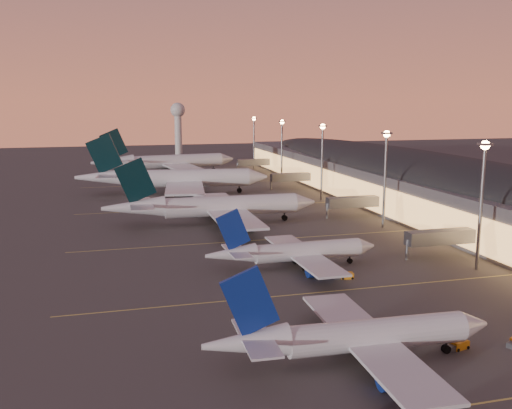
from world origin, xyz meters
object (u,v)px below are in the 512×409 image
object	(u,v)px
airliner_narrow_south	(353,337)
airliner_wide_mid	(174,179)
airliner_wide_far	(166,162)
radar_tower	(178,120)
baggage_tug_c	(344,276)
airliner_narrow_north	(294,252)
baggage_tug_a	(456,345)
airliner_wide_near	(213,207)

from	to	relation	value
airliner_narrow_south	airliner_wide_mid	xyz separation A→B (m)	(-5.57, 142.43, 2.11)
airliner_wide_far	radar_tower	xyz separation A→B (m)	(17.73, 89.84, 16.32)
radar_tower	baggage_tug_c	xyz separation A→B (m)	(-2.25, -258.62, -21.36)
airliner_wide_far	radar_tower	bearing A→B (deg)	70.96
airliner_narrow_north	airliner_wide_mid	bearing A→B (deg)	95.62
airliner_wide_mid	baggage_tug_a	distance (m)	143.88
airliner_wide_far	baggage_tug_a	distance (m)	202.81
airliner_wide_near	baggage_tug_a	bearing A→B (deg)	-78.27
baggage_tug_a	baggage_tug_c	world-z (taller)	baggage_tug_c
airliner_wide_mid	baggage_tug_a	size ratio (longest dim) A/B	17.34
airliner_wide_near	radar_tower	bearing A→B (deg)	85.97
airliner_narrow_north	airliner_wide_near	distance (m)	46.25
airliner_wide_near	baggage_tug_a	distance (m)	89.53
airliner_narrow_south	airliner_wide_near	bearing A→B (deg)	93.06
airliner_narrow_north	baggage_tug_a	bearing A→B (deg)	-78.94
airliner_narrow_south	airliner_wide_far	distance (m)	202.22
airliner_narrow_south	airliner_narrow_north	xyz separation A→B (m)	(6.41, 42.46, -0.26)
airliner_wide_near	airliner_wide_mid	distance (m)	54.58
airliner_narrow_south	airliner_wide_mid	world-z (taller)	airliner_wide_mid
airliner_wide_far	baggage_tug_a	xyz separation A→B (m)	(17.48, -201.99, -5.04)
airliner_wide_near	baggage_tug_c	world-z (taller)	airliner_wide_near
radar_tower	baggage_tug_c	world-z (taller)	radar_tower
baggage_tug_a	radar_tower	bearing A→B (deg)	77.65
airliner_wide_far	baggage_tug_a	bearing A→B (deg)	-92.93
airliner_wide_far	radar_tower	size ratio (longest dim) A/B	2.07
airliner_wide_mid	airliner_wide_far	xyz separation A→B (m)	(3.69, 59.77, -0.16)
airliner_narrow_south	airliner_wide_mid	distance (m)	142.56
airliner_narrow_south	baggage_tug_a	size ratio (longest dim) A/B	9.75
airliner_wide_far	baggage_tug_c	xyz separation A→B (m)	(15.48, -168.79, -5.04)
airliner_narrow_north	radar_tower	xyz separation A→B (m)	(9.44, 249.59, 18.53)
baggage_tug_a	baggage_tug_c	xyz separation A→B (m)	(-2.00, 33.20, 0.00)
airliner_narrow_south	baggage_tug_c	xyz separation A→B (m)	(13.60, 33.42, -3.09)
baggage_tug_c	airliner_wide_far	bearing A→B (deg)	104.32
radar_tower	baggage_tug_c	bearing A→B (deg)	-90.50
airliner_narrow_north	airliner_wide_near	size ratio (longest dim) A/B	0.61
airliner_narrow_south	airliner_wide_far	world-z (taller)	airliner_wide_far
airliner_wide_near	baggage_tug_c	xyz separation A→B (m)	(14.96, -54.60, -4.37)
baggage_tug_c	airliner_narrow_south	bearing A→B (deg)	-103.07
airliner_wide_near	radar_tower	size ratio (longest dim) A/B	1.82
airliner_wide_mid	baggage_tug_a	bearing A→B (deg)	-73.70
airliner_wide_near	baggage_tug_a	xyz separation A→B (m)	(16.96, -87.81, -4.37)
airliner_narrow_north	airliner_wide_far	bearing A→B (deg)	91.76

